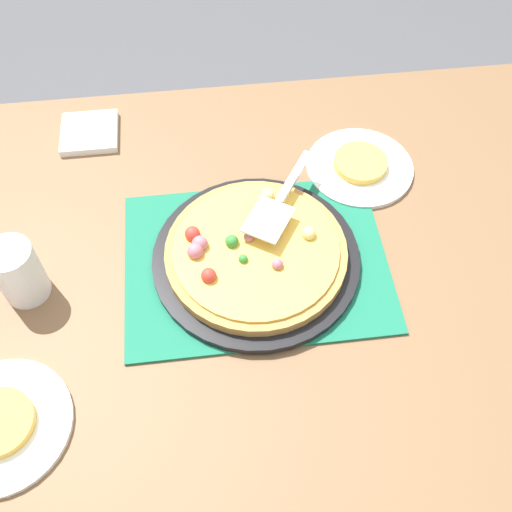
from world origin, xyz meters
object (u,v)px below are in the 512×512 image
Objects in this scene: plate_far_right at (360,167)px; pizza at (254,251)px; pizza_pan at (256,258)px; served_slice_right at (360,163)px; napkin_stack at (90,133)px; plate_near_left at (1,426)px; cup_far at (18,272)px; pizza_server at (279,201)px.

pizza is at bearing 40.23° from plate_far_right.
pizza_pan is 0.32m from served_slice_right.
plate_far_right is 0.58m from napkin_stack.
plate_near_left is (0.43, 0.26, -0.01)m from pizza_pan.
cup_far is 1.00× the size of napkin_stack.
served_slice_right is 0.69m from cup_far.
pizza_server reaches higher than pizza.
cup_far is (0.65, 0.22, 0.06)m from plate_far_right.
plate_near_left and plate_far_right have the same top height.
plate_near_left is at bearing 31.52° from pizza.
plate_far_right is at bearing 0.00° from served_slice_right.
plate_far_right is at bearing -139.77° from pizza.
plate_near_left is at bearing 86.04° from cup_far.
pizza reaches higher than served_slice_right.
plate_near_left is 2.00× the size of served_slice_right.
napkin_stack is at bearing -16.61° from plate_far_right.
plate_near_left is 0.59m from pizza_server.
pizza_pan is at bearing -148.73° from plate_near_left.
pizza is at bearing -148.48° from plate_near_left.
pizza_server is at bearing -144.55° from plate_near_left.
plate_near_left is 0.25m from cup_far.
plate_near_left is (0.43, 0.26, -0.03)m from pizza.
napkin_stack is at bearing -16.61° from served_slice_right.
cup_far is at bearing 1.87° from pizza.
plate_near_left is 0.82m from plate_far_right.
pizza_pan is 0.11m from pizza_server.
pizza is 0.32m from served_slice_right.
pizza is 0.10m from pizza_server.
plate_far_right is at bearing -146.50° from pizza_server.
plate_far_right is (-0.24, -0.21, -0.03)m from pizza.
cup_far is at bearing 18.59° from served_slice_right.
napkin_stack is at bearing -99.91° from plate_near_left.
plate_far_right is 0.01m from served_slice_right.
plate_near_left is 1.01× the size of pizza_server.
pizza_pan is at bearing 40.67° from served_slice_right.
served_slice_right is 0.92× the size of napkin_stack.
pizza_pan reaches higher than plate_near_left.
pizza_server is (-0.48, -0.34, 0.06)m from plate_near_left.
pizza_server is at bearing 33.50° from plate_far_right.
served_slice_right is at bearing -146.50° from pizza_server.
pizza_server reaches higher than napkin_stack.
pizza_server reaches higher than plate_near_left.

